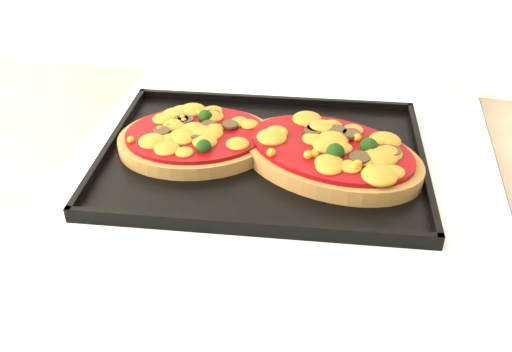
# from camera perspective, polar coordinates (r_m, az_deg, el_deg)

# --- Properties ---
(baking_tray) EXTENTS (0.46, 0.36, 0.02)m
(baking_tray) POSITION_cam_1_polar(r_m,az_deg,el_deg) (0.79, 0.70, 2.14)
(baking_tray) COLOR black
(baking_tray) RESTS_ON stove
(pizza_left) EXTENTS (0.26, 0.22, 0.03)m
(pizza_left) POSITION_cam_1_polar(r_m,az_deg,el_deg) (0.81, -6.01, 3.88)
(pizza_left) COLOR olive
(pizza_left) RESTS_ON baking_tray
(pizza_right) EXTENTS (0.30, 0.24, 0.04)m
(pizza_right) POSITION_cam_1_polar(r_m,az_deg,el_deg) (0.77, 7.47, 2.35)
(pizza_right) COLOR olive
(pizza_right) RESTS_ON baking_tray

